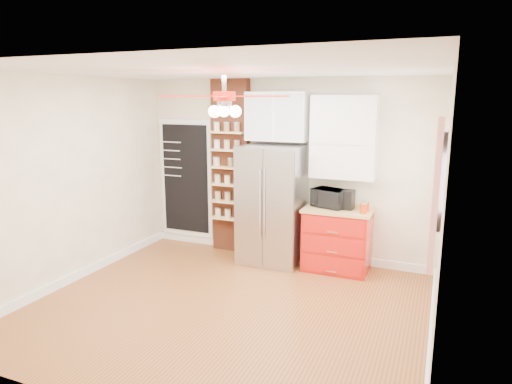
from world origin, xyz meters
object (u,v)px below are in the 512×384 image
at_px(canister_left, 363,209).
at_px(fridge, 272,205).
at_px(red_cabinet, 337,239).
at_px(pantry_jar_oats, 217,162).
at_px(coffee_maker, 348,200).
at_px(toaster_oven, 330,198).
at_px(ceiling_fan, 224,97).

bearing_deg(canister_left, fridge, 174.84).
relative_size(red_cabinet, pantry_jar_oats, 7.17).
bearing_deg(canister_left, coffee_maker, 143.96).
height_order(toaster_oven, pantry_jar_oats, pantry_jar_oats).
relative_size(coffee_maker, canister_left, 1.99).
distance_m(fridge, red_cabinet, 1.06).
xyz_separation_m(fridge, toaster_oven, (0.83, 0.08, 0.15)).
xyz_separation_m(fridge, coffee_maker, (1.10, 0.05, 0.16)).
bearing_deg(canister_left, red_cabinet, 155.21).
bearing_deg(fridge, toaster_oven, 5.46).
distance_m(ceiling_fan, canister_left, 2.46).
bearing_deg(ceiling_fan, pantry_jar_oats, 120.10).
height_order(ceiling_fan, canister_left, ceiling_fan).
xyz_separation_m(fridge, red_cabinet, (0.97, 0.05, -0.42)).
xyz_separation_m(fridge, canister_left, (1.34, -0.12, 0.09)).
bearing_deg(coffee_maker, fridge, -170.71).
relative_size(ceiling_fan, coffee_maker, 5.21).
bearing_deg(coffee_maker, pantry_jar_oats, -176.78).
distance_m(red_cabinet, pantry_jar_oats, 2.20).
distance_m(toaster_oven, pantry_jar_oats, 1.88).
bearing_deg(fridge, red_cabinet, 2.95).
relative_size(ceiling_fan, toaster_oven, 2.99).
relative_size(fridge, toaster_oven, 3.73).
xyz_separation_m(red_cabinet, pantry_jar_oats, (-1.96, 0.12, 0.99)).
bearing_deg(canister_left, pantry_jar_oats, 172.83).
relative_size(fridge, canister_left, 12.99).
relative_size(fridge, coffee_maker, 6.51).
bearing_deg(ceiling_fan, red_cabinet, 61.29).
bearing_deg(fridge, ceiling_fan, -88.24).
xyz_separation_m(ceiling_fan, toaster_oven, (0.78, 1.71, -1.39)).
bearing_deg(toaster_oven, canister_left, -3.07).
bearing_deg(red_cabinet, toaster_oven, 167.58).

